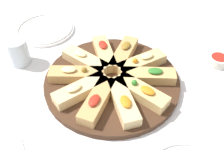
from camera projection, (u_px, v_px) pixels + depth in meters
ground_plane at (112, 83)px, 0.83m from camera, size 3.00×3.00×0.00m
serving_board at (112, 81)px, 0.83m from camera, size 0.42×0.42×0.02m
focaccia_slice_0 at (123, 101)px, 0.73m from camera, size 0.18×0.09×0.04m
focaccia_slice_1 at (141, 92)px, 0.76m from camera, size 0.18×0.10×0.05m
focaccia_slice_2 at (148, 76)px, 0.80m from camera, size 0.13×0.17×0.04m
focaccia_slice_3 at (142, 63)px, 0.85m from camera, size 0.05×0.17×0.05m
focaccia_slice_4 at (124, 54)px, 0.88m from camera, size 0.14×0.16×0.04m
focaccia_slice_5 at (104, 53)px, 0.89m from camera, size 0.18×0.10×0.04m
focaccia_slice_6 at (85, 60)px, 0.86m from camera, size 0.18×0.11×0.04m
focaccia_slice_7 at (76, 74)px, 0.81m from camera, size 0.13×0.17×0.05m
focaccia_slice_8 at (81, 90)px, 0.76m from camera, size 0.06×0.17×0.04m
focaccia_slice_9 at (97, 100)px, 0.73m from camera, size 0.14×0.16×0.04m
plate_left at (45, 29)px, 1.04m from camera, size 0.23×0.23×0.02m
water_glass at (18, 52)px, 0.87m from camera, size 0.07×0.07×0.09m
dipping_bowl at (218, 60)px, 0.89m from camera, size 0.07×0.07×0.03m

